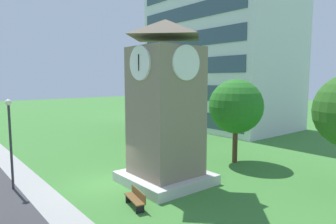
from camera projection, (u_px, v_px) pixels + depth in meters
name	position (u px, v px, depth m)	size (l,w,h in m)	color
ground_plane	(102.00, 185.00, 18.46)	(160.00, 160.00, 0.00)	#3D7A33
kerb_strip	(47.00, 199.00, 16.40)	(120.00, 1.60, 0.01)	#9E9E99
office_building	(220.00, 55.00, 40.88)	(18.82, 11.94, 19.20)	silver
clock_tower	(166.00, 112.00, 18.51)	(4.84, 4.84, 9.99)	gray
park_bench	(136.00, 198.00, 15.30)	(1.86, 0.84, 0.88)	brown
street_lamp	(10.00, 133.00, 17.54)	(0.36, 0.36, 5.31)	#333338
tree_near_tower	(158.00, 99.00, 30.80)	(3.66, 3.66, 6.26)	#513823
tree_by_building	(236.00, 107.00, 23.09)	(4.15, 4.15, 6.45)	#513823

